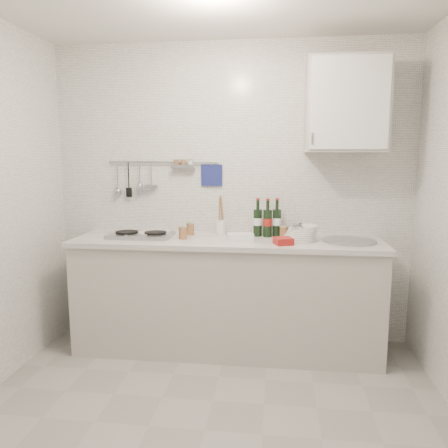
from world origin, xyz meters
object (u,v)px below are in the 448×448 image
plate_stack_sink (301,233)px  wine_bottles (267,218)px  wall_cabinet (346,106)px  plate_stack_hob (153,234)px  utensil_crock (221,225)px

plate_stack_sink → wine_bottles: 0.32m
wall_cabinet → wine_bottles: bearing=176.4°
wall_cabinet → plate_stack_hob: wall_cabinet is taller
plate_stack_hob → utensil_crock: utensil_crock is taller
plate_stack_hob → plate_stack_sink: bearing=-2.4°
plate_stack_sink → utensil_crock: bearing=162.4°
wine_bottles → utensil_crock: bearing=173.5°
plate_stack_sink → wine_bottles: wine_bottles is taller
wall_cabinet → utensil_crock: size_ratio=2.13×
plate_stack_hob → utensil_crock: bearing=16.4°
plate_stack_sink → utensil_crock: 0.69m
plate_stack_hob → plate_stack_sink: size_ratio=0.96×
plate_stack_hob → wine_bottles: (0.93, 0.11, 0.14)m
plate_stack_hob → utensil_crock: 0.56m
wall_cabinet → plate_stack_hob: size_ratio=2.61×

